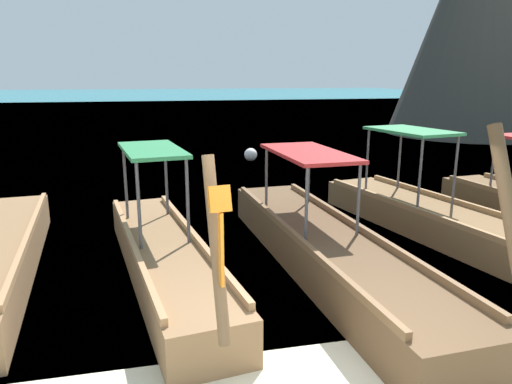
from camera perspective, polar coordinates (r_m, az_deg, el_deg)
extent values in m
plane|color=#147A89|center=(64.81, -11.76, 10.66)|extent=(120.00, 120.00, 0.00)
cube|color=#AF7F52|center=(8.30, -25.48, -4.54)|extent=(0.60, 5.27, 0.10)
cube|color=olive|center=(7.57, -10.84, -8.01)|extent=(1.82, 5.63, 0.58)
cube|color=#AF7F52|center=(7.39, -14.58, -5.94)|extent=(0.82, 5.06, 0.10)
cube|color=#AF7F52|center=(7.54, -7.40, -5.20)|extent=(0.82, 5.06, 0.10)
cylinder|color=brown|center=(4.56, -4.75, -6.91)|extent=(0.20, 0.58, 1.78)
cube|color=orange|center=(4.27, -4.37, -0.82)|extent=(0.22, 0.15, 0.25)
cube|color=orange|center=(4.40, -4.18, -6.89)|extent=(0.04, 0.08, 0.71)
cylinder|color=#4C4C51|center=(7.10, -13.81, -1.63)|extent=(0.06, 0.06, 1.30)
cylinder|color=#4C4C51|center=(7.22, -8.16, -1.12)|extent=(0.06, 0.06, 1.30)
cylinder|color=#4C4C51|center=(8.70, -15.31, 1.07)|extent=(0.06, 0.06, 1.30)
cylinder|color=#4C4C51|center=(8.80, -10.66, 1.46)|extent=(0.06, 0.06, 1.30)
cube|color=#2D844C|center=(7.82, -12.32, 4.93)|extent=(1.13, 1.97, 0.06)
cube|color=brown|center=(7.76, 8.39, -7.16)|extent=(1.58, 6.86, 0.63)
cube|color=brown|center=(7.43, 4.42, -5.02)|extent=(0.40, 6.25, 0.10)
cube|color=brown|center=(7.89, 12.31, -4.19)|extent=(0.40, 6.25, 0.10)
cylinder|color=#4C4C51|center=(7.18, 6.05, -1.42)|extent=(0.05, 0.05, 1.13)
cylinder|color=#4C4C51|center=(7.54, 12.14, -0.93)|extent=(0.05, 0.05, 1.13)
cylinder|color=#4C4C51|center=(9.05, 1.25, 1.80)|extent=(0.05, 0.05, 1.13)
cylinder|color=#4C4C51|center=(9.34, 6.31, 2.09)|extent=(0.05, 0.05, 1.13)
cube|color=#AD2323|center=(8.14, 6.30, 4.64)|extent=(1.16, 2.29, 0.06)
cube|color=brown|center=(10.20, 19.91, -3.02)|extent=(2.27, 5.62, 0.54)
cube|color=#9F7246|center=(9.72, 17.50, -1.66)|extent=(1.02, 4.97, 0.10)
cube|color=#9F7246|center=(10.53, 22.42, -0.92)|extent=(1.02, 4.97, 0.10)
cylinder|color=#4C4C51|center=(9.58, 18.99, 1.98)|extent=(0.06, 0.06, 1.39)
cylinder|color=#4C4C51|center=(10.20, 22.70, 2.33)|extent=(0.06, 0.06, 1.39)
cylinder|color=#4C4C51|center=(10.82, 13.15, 3.63)|extent=(0.06, 0.06, 1.39)
cylinder|color=#4C4C51|center=(11.37, 16.76, 3.88)|extent=(0.06, 0.06, 1.39)
cube|color=#2D844C|center=(10.37, 18.07, 6.96)|extent=(1.41, 2.01, 0.06)
cylinder|color=#4C4C51|center=(11.54, 26.44, 3.09)|extent=(0.05, 0.05, 1.15)
cone|color=#383833|center=(28.80, 25.39, 19.65)|extent=(8.73, 8.73, 13.37)
cone|color=#3D3D38|center=(31.26, 28.25, 10.63)|extent=(4.35, 4.35, 4.55)
sphere|color=white|center=(17.65, -0.64, 4.48)|extent=(0.48, 0.48, 0.48)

